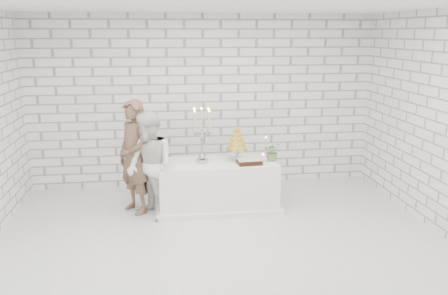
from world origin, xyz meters
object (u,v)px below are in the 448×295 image
(cake_table, at_px, (218,185))
(bride, at_px, (150,166))
(candelabra, at_px, (202,135))
(croquembouche, at_px, (237,143))
(groom, at_px, (134,157))

(cake_table, bearing_deg, bride, -165.06)
(cake_table, xyz_separation_m, candelabra, (-0.24, -0.00, 0.80))
(cake_table, relative_size, bride, 1.13)
(cake_table, height_order, bride, bride)
(cake_table, height_order, croquembouche, croquembouche)
(cake_table, bearing_deg, croquembouche, 13.48)
(groom, distance_m, candelabra, 1.07)
(cake_table, relative_size, croquembouche, 3.36)
(croquembouche, bearing_deg, cake_table, -166.52)
(groom, bearing_deg, croquembouche, 54.73)
(groom, relative_size, croquembouche, 3.24)
(bride, xyz_separation_m, candelabra, (0.78, 0.27, 0.38))
(groom, height_order, candelabra, groom)
(cake_table, distance_m, groom, 1.36)
(groom, bearing_deg, bride, 2.66)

